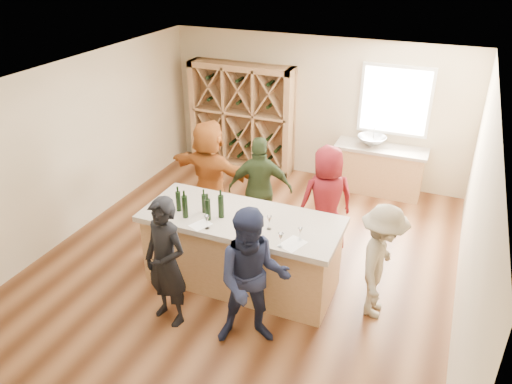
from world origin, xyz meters
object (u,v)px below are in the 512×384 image
at_px(person_near_left, 166,263).
at_px(person_far_mid, 260,189).
at_px(wine_bottle_a, 178,201).
at_px(wine_bottle_e, 221,206).
at_px(sink, 372,141).
at_px(person_server, 381,262).
at_px(wine_rack, 242,117).
at_px(wine_bottle_b, 185,207).
at_px(person_far_left, 210,174).
at_px(wine_bottle_c, 204,203).
at_px(person_far_right, 326,200).
at_px(person_near_right, 253,279).
at_px(wine_bottle_d, 208,210).
at_px(tasting_counter_base, 242,253).

distance_m(person_near_left, person_far_mid, 2.31).
height_order(wine_bottle_a, wine_bottle_e, wine_bottle_e).
xyz_separation_m(sink, person_far_mid, (-1.28, -2.39, -0.14)).
xyz_separation_m(sink, person_server, (0.82, -3.53, -0.22)).
bearing_deg(wine_rack, wine_bottle_b, -76.51).
distance_m(sink, person_far_left, 3.19).
xyz_separation_m(wine_bottle_c, person_far_left, (-0.65, 1.40, -0.29)).
bearing_deg(person_server, person_far_left, 67.34).
relative_size(sink, wine_bottle_b, 1.71).
xyz_separation_m(wine_bottle_e, person_far_right, (1.09, 1.38, -0.37)).
relative_size(person_far_mid, person_far_left, 0.94).
height_order(person_near_left, person_near_right, person_near_right).
bearing_deg(person_far_left, person_near_right, 134.27).
distance_m(wine_bottle_b, wine_bottle_e, 0.48).
height_order(wine_rack, wine_bottle_d, wine_rack).
height_order(wine_bottle_c, person_far_left, person_far_left).
distance_m(wine_bottle_c, person_near_right, 1.47).
bearing_deg(person_near_left, wine_bottle_a, 123.53).
bearing_deg(wine_bottle_e, person_far_mid, 89.11).
height_order(wine_rack, wine_bottle_b, wine_rack).
xyz_separation_m(wine_bottle_e, person_near_right, (0.83, -0.88, -0.33)).
height_order(person_far_mid, person_far_left, person_far_left).
height_order(wine_rack, person_far_mid, wine_rack).
distance_m(wine_rack, person_near_right, 5.19).
xyz_separation_m(person_near_left, person_near_right, (1.14, 0.07, 0.03)).
relative_size(wine_bottle_b, person_near_left, 0.18).
bearing_deg(wine_bottle_d, person_far_mid, 84.13).
height_order(wine_bottle_a, person_near_left, person_near_left).
bearing_deg(tasting_counter_base, person_far_left, 131.18).
xyz_separation_m(wine_bottle_c, person_server, (2.40, 0.16, -0.42)).
distance_m(person_near_right, person_far_right, 2.28).
distance_m(wine_rack, person_far_mid, 2.85).
xyz_separation_m(sink, wine_bottle_d, (-1.43, -3.86, 0.22)).
xyz_separation_m(wine_bottle_b, wine_bottle_c, (0.17, 0.22, -0.03)).
height_order(person_server, person_far_left, person_far_left).
height_order(tasting_counter_base, wine_bottle_d, wine_bottle_d).
bearing_deg(person_far_left, person_server, 165.01).
height_order(wine_rack, sink, wine_rack).
xyz_separation_m(wine_bottle_c, wine_bottle_e, (0.27, -0.03, 0.03)).
bearing_deg(tasting_counter_base, wine_bottle_d, -148.00).
bearing_deg(wine_bottle_a, person_far_right, 40.31).
bearing_deg(person_far_left, wine_bottle_d, 123.95).
height_order(wine_bottle_d, person_far_right, person_far_right).
xyz_separation_m(person_server, person_far_mid, (-2.10, 1.14, 0.08)).
xyz_separation_m(wine_bottle_a, wine_bottle_e, (0.62, 0.06, 0.02)).
bearing_deg(sink, person_far_right, -95.25).
relative_size(wine_rack, person_near_left, 1.26).
relative_size(tasting_counter_base, person_near_right, 1.43).
relative_size(wine_bottle_b, person_server, 0.20).
xyz_separation_m(sink, tasting_counter_base, (-1.06, -3.62, -0.51)).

